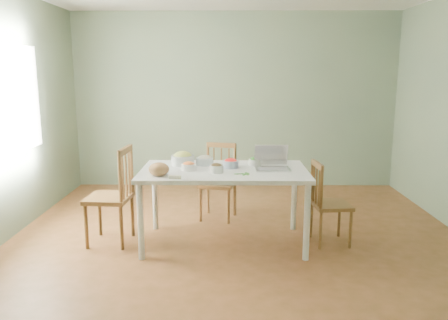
{
  "coord_description": "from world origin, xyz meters",
  "views": [
    {
      "loc": [
        -0.1,
        -4.44,
        1.81
      ],
      "look_at": [
        -0.15,
        0.03,
        0.91
      ],
      "focal_mm": 35.49,
      "sensor_mm": 36.0,
      "label": 1
    }
  ],
  "objects_px": {
    "bowl_squash": "(183,159)",
    "bread_boule": "(159,169)",
    "chair_right": "(331,203)",
    "dining_table": "(224,207)",
    "laptop": "(273,158)",
    "chair_far": "(218,182)",
    "chair_left": "(109,196)"
  },
  "relations": [
    {
      "from": "dining_table",
      "to": "chair_right",
      "type": "relative_size",
      "value": 1.94
    },
    {
      "from": "chair_far",
      "to": "bread_boule",
      "type": "bearing_deg",
      "value": -102.74
    },
    {
      "from": "dining_table",
      "to": "bowl_squash",
      "type": "distance_m",
      "value": 0.69
    },
    {
      "from": "chair_left",
      "to": "laptop",
      "type": "distance_m",
      "value": 1.77
    },
    {
      "from": "chair_far",
      "to": "chair_right",
      "type": "bearing_deg",
      "value": -19.12
    },
    {
      "from": "chair_right",
      "to": "bowl_squash",
      "type": "distance_m",
      "value": 1.65
    },
    {
      "from": "bowl_squash",
      "to": "chair_left",
      "type": "bearing_deg",
      "value": -165.24
    },
    {
      "from": "chair_right",
      "to": "dining_table",
      "type": "bearing_deg",
      "value": 85.64
    },
    {
      "from": "bread_boule",
      "to": "laptop",
      "type": "xyz_separation_m",
      "value": [
        1.13,
        0.28,
        0.05
      ]
    },
    {
      "from": "chair_far",
      "to": "chair_left",
      "type": "distance_m",
      "value": 1.39
    },
    {
      "from": "chair_far",
      "to": "chair_left",
      "type": "height_order",
      "value": "chair_left"
    },
    {
      "from": "dining_table",
      "to": "chair_right",
      "type": "xyz_separation_m",
      "value": [
        1.13,
        0.03,
        0.04
      ]
    },
    {
      "from": "chair_right",
      "to": "laptop",
      "type": "xyz_separation_m",
      "value": [
        -0.63,
        -0.03,
        0.48
      ]
    },
    {
      "from": "chair_left",
      "to": "bread_boule",
      "type": "bearing_deg",
      "value": 67.26
    },
    {
      "from": "chair_left",
      "to": "laptop",
      "type": "bearing_deg",
      "value": 93.56
    },
    {
      "from": "dining_table",
      "to": "laptop",
      "type": "relative_size",
      "value": 4.88
    },
    {
      "from": "chair_left",
      "to": "chair_right",
      "type": "height_order",
      "value": "chair_left"
    },
    {
      "from": "chair_far",
      "to": "chair_left",
      "type": "relative_size",
      "value": 0.89
    },
    {
      "from": "dining_table",
      "to": "laptop",
      "type": "xyz_separation_m",
      "value": [
        0.5,
        -0.0,
        0.52
      ]
    },
    {
      "from": "chair_left",
      "to": "chair_right",
      "type": "bearing_deg",
      "value": 94.34
    },
    {
      "from": "chair_left",
      "to": "bowl_squash",
      "type": "distance_m",
      "value": 0.87
    },
    {
      "from": "bowl_squash",
      "to": "laptop",
      "type": "height_order",
      "value": "laptop"
    },
    {
      "from": "bowl_squash",
      "to": "bread_boule",
      "type": "bearing_deg",
      "value": -110.0
    },
    {
      "from": "bread_boule",
      "to": "bowl_squash",
      "type": "height_order",
      "value": "bowl_squash"
    },
    {
      "from": "chair_far",
      "to": "bowl_squash",
      "type": "bearing_deg",
      "value": -107.61
    },
    {
      "from": "dining_table",
      "to": "chair_far",
      "type": "distance_m",
      "value": 0.82
    },
    {
      "from": "chair_right",
      "to": "bread_boule",
      "type": "distance_m",
      "value": 1.84
    },
    {
      "from": "dining_table",
      "to": "chair_right",
      "type": "bearing_deg",
      "value": 1.29
    },
    {
      "from": "chair_far",
      "to": "bowl_squash",
      "type": "distance_m",
      "value": 0.81
    },
    {
      "from": "chair_far",
      "to": "chair_right",
      "type": "distance_m",
      "value": 1.45
    },
    {
      "from": "dining_table",
      "to": "bowl_squash",
      "type": "relative_size",
      "value": 6.86
    },
    {
      "from": "bread_boule",
      "to": "chair_far",
      "type": "bearing_deg",
      "value": 63.56
    }
  ]
}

